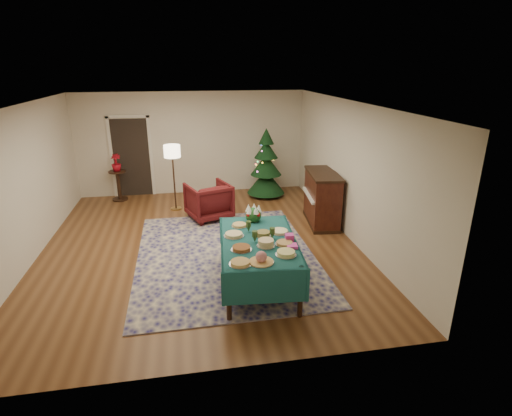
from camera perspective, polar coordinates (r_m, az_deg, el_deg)
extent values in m
plane|color=#593319|center=(7.99, -7.87, -5.14)|extent=(7.00, 7.00, 0.00)
plane|color=white|center=(7.28, -8.90, 14.50)|extent=(7.00, 7.00, 0.00)
plane|color=beige|center=(10.94, -9.07, 9.09)|extent=(6.00, 0.00, 6.00)
plane|color=beige|center=(4.26, -6.51, -8.39)|extent=(6.00, 0.00, 6.00)
plane|color=beige|center=(8.03, -30.27, 2.67)|extent=(0.00, 7.00, 7.00)
plane|color=beige|center=(8.17, 13.25, 5.14)|extent=(0.00, 7.00, 7.00)
cube|color=black|center=(11.08, -17.33, 6.83)|extent=(0.92, 0.02, 2.04)
cube|color=silver|center=(11.13, -19.91, 6.76)|extent=(0.08, 0.04, 2.14)
cube|color=silver|center=(11.01, -14.76, 7.16)|extent=(0.08, 0.04, 2.14)
cube|color=silver|center=(10.89, -17.92, 12.35)|extent=(1.08, 0.04, 0.08)
cube|color=#191655|center=(7.50, -4.36, -6.68)|extent=(3.25, 4.24, 0.02)
cylinder|color=black|center=(5.56, -3.90, -12.38)|extent=(0.07, 0.07, 0.79)
cylinder|color=black|center=(7.17, -4.35, -4.56)|extent=(0.07, 0.07, 0.79)
cylinder|color=black|center=(5.66, 6.38, -11.83)|extent=(0.07, 0.07, 0.79)
cylinder|color=black|center=(7.25, 3.51, -4.26)|extent=(0.07, 0.07, 0.79)
cube|color=#154B4B|center=(6.21, 0.34, -4.74)|extent=(1.32, 2.09, 0.04)
cube|color=#154B4B|center=(7.20, -0.45, -3.11)|extent=(1.19, 0.13, 0.49)
cube|color=#154B4B|center=(5.45, 1.40, -11.24)|extent=(1.19, 0.13, 0.49)
cube|color=#154B4B|center=(6.38, 5.45, -6.37)|extent=(0.20, 2.03, 0.49)
cube|color=#154B4B|center=(6.28, -4.86, -6.81)|extent=(0.20, 2.03, 0.49)
cylinder|color=silver|center=(5.48, -2.27, -8.00)|extent=(0.31, 0.31, 0.01)
cylinder|color=tan|center=(5.47, -2.27, -7.77)|extent=(0.27, 0.27, 0.04)
cylinder|color=silver|center=(5.52, 0.75, -7.76)|extent=(0.35, 0.35, 0.01)
sphere|color=#CC727A|center=(5.48, 0.76, -6.97)|extent=(0.16, 0.16, 0.16)
cylinder|color=silver|center=(5.74, 4.29, -6.68)|extent=(0.30, 0.30, 0.01)
cylinder|color=#D8D172|center=(5.72, 4.30, -6.39)|extent=(0.26, 0.26, 0.05)
cylinder|color=silver|center=(5.88, -2.10, -5.94)|extent=(0.31, 0.31, 0.01)
cylinder|color=brown|center=(5.87, -2.10, -5.70)|extent=(0.26, 0.26, 0.04)
cylinder|color=silver|center=(5.99, 1.41, -5.44)|extent=(0.28, 0.28, 0.01)
cylinder|color=tan|center=(5.96, 1.42, -4.97)|extent=(0.23, 0.23, 0.09)
cylinder|color=silver|center=(6.06, 4.08, -5.17)|extent=(0.28, 0.28, 0.01)
cylinder|color=#B2844C|center=(6.05, 4.09, -4.98)|extent=(0.24, 0.24, 0.03)
cylinder|color=silver|center=(6.33, -3.19, -4.00)|extent=(0.32, 0.32, 0.01)
cylinder|color=#D8BF7F|center=(6.32, -3.19, -3.77)|extent=(0.27, 0.27, 0.04)
cylinder|color=silver|center=(6.33, 1.03, -3.97)|extent=(0.25, 0.25, 0.01)
cylinder|color=maroon|center=(6.32, 1.03, -3.65)|extent=(0.21, 0.21, 0.06)
cylinder|color=silver|center=(6.46, 3.36, -3.49)|extent=(0.31, 0.31, 0.01)
cylinder|color=#F2EACC|center=(6.45, 3.37, -3.31)|extent=(0.26, 0.26, 0.03)
cylinder|color=silver|center=(6.70, -2.38, -2.58)|extent=(0.27, 0.27, 0.01)
cylinder|color=tan|center=(6.70, -2.39, -2.40)|extent=(0.23, 0.23, 0.03)
cone|color=#2D471E|center=(6.47, -1.07, -3.04)|extent=(0.07, 0.07, 0.09)
cylinder|color=#2D471E|center=(6.43, -1.08, -2.30)|extent=(0.08, 0.08, 0.09)
cone|color=#2D471E|center=(6.22, 2.33, -4.01)|extent=(0.07, 0.07, 0.09)
cylinder|color=#2D471E|center=(6.19, 2.34, -3.26)|extent=(0.08, 0.08, 0.09)
cone|color=#2D471E|center=(6.10, -0.17, -4.50)|extent=(0.07, 0.07, 0.09)
cylinder|color=#2D471E|center=(6.07, -0.17, -3.73)|extent=(0.08, 0.08, 0.09)
cube|color=#EE42B1|center=(5.97, 5.15, -5.44)|extent=(0.17, 0.17, 0.04)
cube|color=#CF39A0|center=(6.17, 4.80, -4.21)|extent=(0.14, 0.14, 0.11)
sphere|color=#1E4C1E|center=(6.88, -0.38, -1.06)|extent=(0.27, 0.27, 0.27)
cone|color=white|center=(6.86, 0.40, -0.02)|extent=(0.11, 0.11, 0.13)
cone|color=white|center=(6.93, -0.27, 0.20)|extent=(0.11, 0.11, 0.13)
cone|color=white|center=(6.88, -1.09, 0.05)|extent=(0.11, 0.11, 0.13)
cone|color=white|center=(6.78, -0.94, -0.27)|extent=(0.11, 0.11, 0.13)
cone|color=white|center=(6.76, -0.01, -0.31)|extent=(0.11, 0.11, 0.13)
sphere|color=#B20C0F|center=(6.95, 0.31, -0.49)|extent=(0.07, 0.07, 0.07)
sphere|color=#B20C0F|center=(6.95, -1.04, -0.49)|extent=(0.07, 0.07, 0.07)
sphere|color=#B20C0F|center=(6.79, -1.08, -0.97)|extent=(0.07, 0.07, 0.07)
sphere|color=#B20C0F|center=(6.79, 0.30, -0.98)|extent=(0.07, 0.07, 0.07)
imported|color=#501112|center=(9.13, -6.79, 1.26)|extent=(1.12, 1.08, 0.92)
cylinder|color=#A57F3F|center=(9.98, -11.34, -0.06)|extent=(0.27, 0.27, 0.03)
cylinder|color=black|center=(9.77, -11.62, 3.83)|extent=(0.04, 0.04, 1.44)
cylinder|color=#FFEABF|center=(9.60, -11.91, 7.95)|extent=(0.38, 0.38, 0.29)
cylinder|color=black|center=(11.04, -18.80, 1.22)|extent=(0.39, 0.39, 0.04)
cylinder|color=black|center=(10.93, -19.01, 3.00)|extent=(0.09, 0.09, 0.72)
cylinder|color=black|center=(10.84, -19.23, 4.93)|extent=(0.44, 0.44, 0.03)
imported|color=#9F0B17|center=(10.80, -19.32, 5.64)|extent=(0.24, 0.44, 0.24)
cylinder|color=black|center=(10.77, 1.41, 2.15)|extent=(0.11, 0.11, 0.14)
cone|color=black|center=(10.67, 1.43, 3.86)|extent=(1.32, 1.32, 0.63)
cone|color=black|center=(10.56, 1.45, 6.23)|extent=(1.08, 1.08, 0.54)
cone|color=black|center=(10.47, 1.47, 8.39)|extent=(0.82, 0.82, 0.45)
cone|color=black|center=(10.41, 1.48, 10.25)|extent=(0.53, 0.53, 0.41)
cube|color=black|center=(9.06, 9.22, -1.85)|extent=(0.73, 1.38, 0.07)
cube|color=black|center=(8.88, 9.41, 1.38)|extent=(0.71, 1.36, 1.08)
cube|color=black|center=(8.72, 9.62, 4.86)|extent=(0.75, 1.40, 0.05)
cube|color=white|center=(8.80, 7.67, 1.81)|extent=(0.24, 1.12, 0.06)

